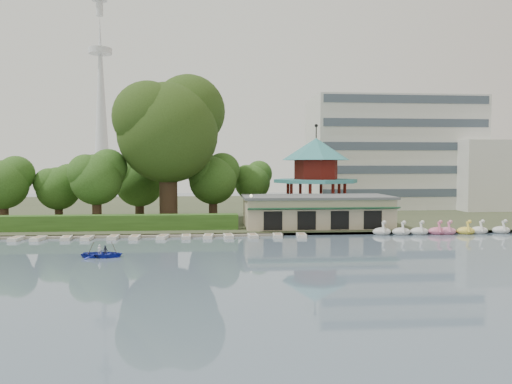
{
  "coord_description": "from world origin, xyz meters",
  "views": [
    {
      "loc": [
        -2.98,
        -39.82,
        8.04
      ],
      "look_at": [
        2.0,
        18.0,
        5.0
      ],
      "focal_mm": 35.0,
      "sensor_mm": 36.0,
      "label": 1
    }
  ],
  "objects": [
    {
      "name": "broadcast_tower",
      "position": [
        -42.0,
        140.0,
        33.98
      ],
      "size": [
        8.0,
        8.0,
        96.0
      ],
      "color": "silver",
      "rests_on": "ground"
    },
    {
      "name": "office_building",
      "position": [
        32.67,
        49.0,
        9.73
      ],
      "size": [
        38.0,
        18.0,
        20.0
      ],
      "color": "silver",
      "rests_on": "shore"
    },
    {
      "name": "small_trees",
      "position": [
        -14.47,
        31.35,
        6.16
      ],
      "size": [
        39.45,
        17.09,
        9.87
      ],
      "color": "#3A281C",
      "rests_on": "shore"
    },
    {
      "name": "moored_rowboats",
      "position": [
        -10.06,
        15.72,
        0.18
      ],
      "size": [
        34.9,
        2.62,
        0.36
      ],
      "color": "silver",
      "rests_on": "ground"
    },
    {
      "name": "swan_boats",
      "position": [
        23.9,
        16.51,
        0.4
      ],
      "size": [
        16.83,
        2.09,
        1.92
      ],
      "color": "silver",
      "rests_on": "ground"
    },
    {
      "name": "hedge",
      "position": [
        -15.0,
        20.5,
        1.3
      ],
      "size": [
        30.0,
        2.0,
        1.8
      ],
      "primitive_type": "cube",
      "color": "#325B1E",
      "rests_on": "shore"
    },
    {
      "name": "rowboat_with_passengers",
      "position": [
        -12.74,
        4.82,
        0.51
      ],
      "size": [
        5.23,
        3.93,
        2.01
      ],
      "color": "#202DAE",
      "rests_on": "ground"
    },
    {
      "name": "dock",
      "position": [
        -12.0,
        17.2,
        0.12
      ],
      "size": [
        34.0,
        1.6,
        0.24
      ],
      "primitive_type": "cube",
      "color": "gray",
      "rests_on": "ground"
    },
    {
      "name": "lamp_post",
      "position": [
        1.5,
        19.0,
        3.34
      ],
      "size": [
        0.36,
        0.36,
        4.28
      ],
      "color": "black",
      "rests_on": "shore"
    },
    {
      "name": "ground_plane",
      "position": [
        0.0,
        0.0,
        0.0
      ],
      "size": [
        220.0,
        220.0,
        0.0
      ],
      "primitive_type": "plane",
      "color": "slate",
      "rests_on": "ground"
    },
    {
      "name": "shore",
      "position": [
        0.0,
        52.0,
        0.2
      ],
      "size": [
        220.0,
        70.0,
        0.4
      ],
      "primitive_type": "cube",
      "color": "#424930",
      "rests_on": "ground"
    },
    {
      "name": "embankment",
      "position": [
        0.0,
        17.3,
        0.15
      ],
      "size": [
        220.0,
        0.6,
        0.3
      ],
      "primitive_type": "cube",
      "color": "gray",
      "rests_on": "ground"
    },
    {
      "name": "big_tree",
      "position": [
        -8.82,
        28.22,
        13.48
      ],
      "size": [
        14.77,
        13.77,
        20.22
      ],
      "color": "#3A281C",
      "rests_on": "shore"
    },
    {
      "name": "boathouse",
      "position": [
        10.0,
        21.97,
        2.37
      ],
      "size": [
        18.6,
        9.39,
        3.9
      ],
      "color": "#BEAD8F",
      "rests_on": "shore"
    },
    {
      "name": "pavilion",
      "position": [
        12.0,
        32.0,
        7.48
      ],
      "size": [
        12.4,
        12.4,
        13.5
      ],
      "color": "#BEAD8F",
      "rests_on": "shore"
    }
  ]
}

